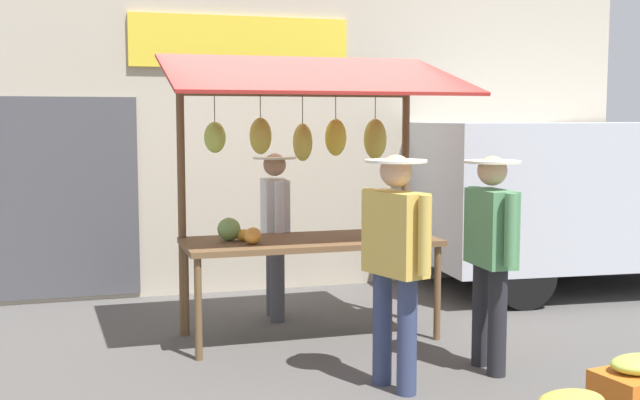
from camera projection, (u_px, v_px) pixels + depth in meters
name	position (u px, v px, depth m)	size (l,w,h in m)	color
ground_plane	(310.00, 337.00, 7.10)	(40.00, 40.00, 0.00)	#514F4C
street_backdrop	(252.00, 139.00, 9.01)	(9.00, 0.30, 3.40)	#B2A893
market_stall	(306.00, 162.00, 6.99)	(2.50, 1.46, 2.50)	brown
vendor_with_sunhat	(275.00, 222.00, 7.69)	(0.41, 0.69, 1.60)	#4C4C51
shopper_with_ponytail	(395.00, 251.00, 5.65)	(0.43, 0.68, 1.68)	navy
shopper_in_striped_shirt	(491.00, 245.00, 6.08)	(0.43, 0.70, 1.65)	#232328
parked_van	(600.00, 189.00, 9.15)	(4.52, 2.16, 1.88)	silver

